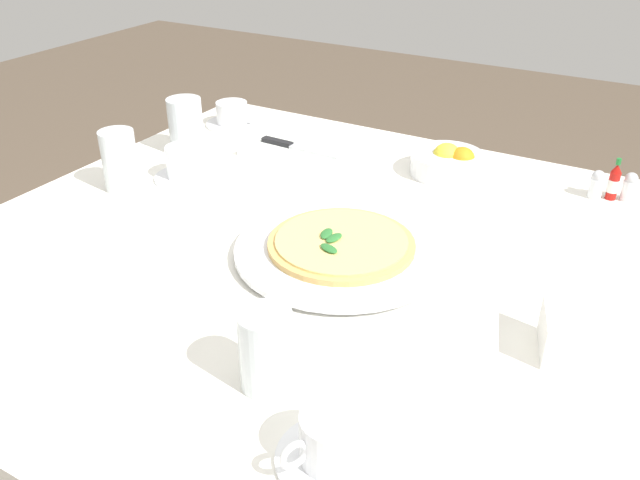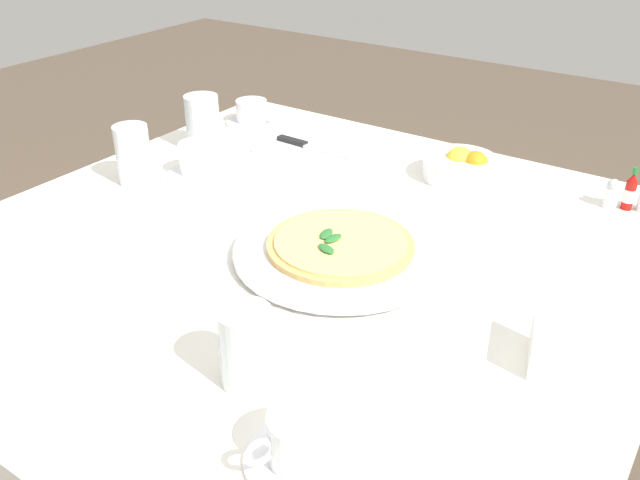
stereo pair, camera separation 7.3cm
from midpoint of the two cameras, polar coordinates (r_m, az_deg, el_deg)
dining_table at (r=1.20m, az=-3.34°, el=-5.65°), size 1.14×1.14×0.73m
pizza_plate at (r=1.09m, az=-0.16°, el=-0.99°), size 0.35×0.35×0.02m
pizza at (r=1.08m, az=-0.17°, el=-0.36°), size 0.24×0.24×0.02m
coffee_cup_far_right at (r=1.67m, az=-8.73°, el=10.48°), size 0.13×0.13×0.06m
coffee_cup_center_back at (r=0.74m, az=-1.73°, el=-16.86°), size 0.13×0.13×0.06m
coffee_cup_far_left at (r=1.39m, az=-12.89°, el=6.31°), size 0.13×0.13×0.07m
water_glass_left_edge at (r=0.82m, az=-7.16°, el=-9.71°), size 0.07×0.07×0.11m
water_glass_near_left at (r=1.37m, az=-18.14°, el=6.22°), size 0.07×0.07×0.12m
water_glass_near_right at (r=1.52m, az=-12.70°, el=9.18°), size 0.07×0.07×0.12m
napkin_folded at (r=1.47m, az=-3.54°, el=7.43°), size 0.23×0.14×0.02m
dinner_knife at (r=1.47m, az=-3.47°, el=7.91°), size 0.20×0.03×0.01m
citrus_bowl at (r=1.40m, az=9.43°, el=6.55°), size 0.15×0.15×0.07m
hot_sauce_bottle at (r=1.37m, az=22.39°, el=4.54°), size 0.02×0.02×0.08m
salt_shaker at (r=1.38m, az=23.51°, el=4.07°), size 0.03×0.03×0.06m
pepper_shaker at (r=1.37m, az=21.11°, el=4.33°), size 0.03×0.03×0.06m
menu_card at (r=0.92m, az=16.38°, el=-7.46°), size 0.03×0.09×0.06m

